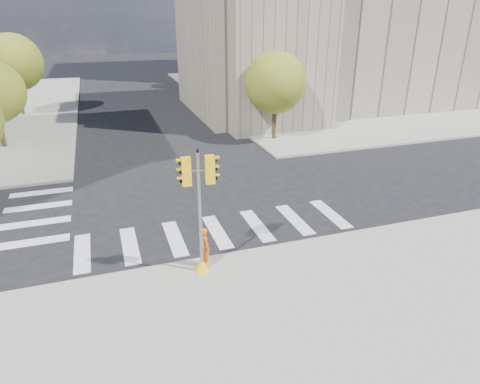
% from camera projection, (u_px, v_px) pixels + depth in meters
% --- Properties ---
extents(ground, '(160.00, 160.00, 0.00)m').
position_uv_depth(ground, '(207.00, 212.00, 19.83)').
color(ground, black).
rests_on(ground, ground).
extents(sidewalk_far_right, '(28.00, 40.00, 0.15)m').
position_uv_depth(sidewalk_far_right, '(321.00, 92.00, 48.31)').
color(sidewalk_far_right, gray).
rests_on(sidewalk_far_right, ground).
extents(civic_building, '(26.00, 16.00, 19.39)m').
position_uv_depth(civic_building, '(320.00, 26.00, 38.20)').
color(civic_building, gray).
rests_on(civic_building, ground).
extents(tree_lw_far, '(4.80, 4.80, 6.95)m').
position_uv_depth(tree_lw_far, '(13.00, 63.00, 35.91)').
color(tree_lw_far, '#382616').
rests_on(tree_lw_far, ground).
extents(tree_re_near, '(4.20, 4.20, 6.16)m').
position_uv_depth(tree_re_near, '(276.00, 83.00, 29.14)').
color(tree_re_near, '#382616').
rests_on(tree_re_near, ground).
extents(tree_re_mid, '(4.60, 4.60, 6.66)m').
position_uv_depth(tree_re_mid, '(225.00, 60.00, 39.49)').
color(tree_re_mid, '#382616').
rests_on(tree_re_mid, ground).
extents(tree_re_far, '(4.00, 4.00, 5.88)m').
position_uv_depth(tree_re_far, '(196.00, 54.00, 50.15)').
color(tree_re_far, '#382616').
rests_on(tree_re_far, ground).
extents(lamp_near, '(0.35, 0.18, 8.11)m').
position_uv_depth(lamp_near, '(261.00, 68.00, 32.57)').
color(lamp_near, black).
rests_on(lamp_near, sidewalk_far_right).
extents(lamp_far, '(0.35, 0.18, 8.11)m').
position_uv_depth(lamp_far, '(213.00, 52.00, 44.78)').
color(lamp_far, black).
rests_on(lamp_far, sidewalk_far_right).
extents(traffic_signal, '(1.07, 0.56, 4.48)m').
position_uv_depth(traffic_signal, '(200.00, 223.00, 14.34)').
color(traffic_signal, yellow).
rests_on(traffic_signal, sidewalk_near).
extents(photographer, '(0.47, 0.62, 1.52)m').
position_uv_depth(photographer, '(205.00, 247.00, 15.09)').
color(photographer, orange).
rests_on(photographer, sidewalk_near).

